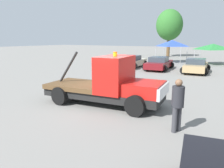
{
  "coord_description": "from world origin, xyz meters",
  "views": [
    {
      "loc": [
        5.8,
        -8.48,
        3.12
      ],
      "look_at": [
        0.5,
        0.0,
        1.05
      ],
      "focal_mm": 35.0,
      "sensor_mm": 36.0,
      "label": 1
    }
  ],
  "objects_px": {
    "parked_car_maroon": "(159,63)",
    "canopy_tent_green": "(213,47)",
    "traffic_cone": "(158,90)",
    "tow_truck": "(110,85)",
    "parked_car_tan": "(196,66)",
    "tree_left": "(169,25)",
    "parked_car_cream": "(132,62)",
    "canopy_tent_blue": "(172,43)",
    "person_near_truck": "(178,102)"
  },
  "relations": [
    {
      "from": "parked_car_maroon",
      "to": "canopy_tent_green",
      "type": "height_order",
      "value": "canopy_tent_green"
    },
    {
      "from": "parked_car_maroon",
      "to": "traffic_cone",
      "type": "xyz_separation_m",
      "value": [
        3.62,
        -10.01,
        -0.4
      ]
    },
    {
      "from": "tow_truck",
      "to": "parked_car_tan",
      "type": "relative_size",
      "value": 1.28
    },
    {
      "from": "parked_car_maroon",
      "to": "traffic_cone",
      "type": "height_order",
      "value": "parked_car_maroon"
    },
    {
      "from": "tree_left",
      "to": "traffic_cone",
      "type": "xyz_separation_m",
      "value": [
        8.17,
        -26.98,
        -5.23
      ]
    },
    {
      "from": "parked_car_cream",
      "to": "canopy_tent_blue",
      "type": "xyz_separation_m",
      "value": [
        2.14,
        7.63,
        1.9
      ]
    },
    {
      "from": "canopy_tent_blue",
      "to": "canopy_tent_green",
      "type": "relative_size",
      "value": 0.94
    },
    {
      "from": "parked_car_maroon",
      "to": "canopy_tent_green",
      "type": "distance_m",
      "value": 8.99
    },
    {
      "from": "tow_truck",
      "to": "parked_car_cream",
      "type": "distance_m",
      "value": 14.4
    },
    {
      "from": "parked_car_cream",
      "to": "tree_left",
      "type": "xyz_separation_m",
      "value": [
        -1.3,
        16.81,
        4.83
      ]
    },
    {
      "from": "tow_truck",
      "to": "parked_car_cream",
      "type": "bearing_deg",
      "value": 105.97
    },
    {
      "from": "parked_car_tan",
      "to": "tree_left",
      "type": "relative_size",
      "value": 0.57
    },
    {
      "from": "person_near_truck",
      "to": "tree_left",
      "type": "bearing_deg",
      "value": -49.62
    },
    {
      "from": "parked_car_maroon",
      "to": "canopy_tent_green",
      "type": "bearing_deg",
      "value": -32.72
    },
    {
      "from": "person_near_truck",
      "to": "tree_left",
      "type": "distance_m",
      "value": 33.48
    },
    {
      "from": "tow_truck",
      "to": "person_near_truck",
      "type": "distance_m",
      "value": 3.85
    },
    {
      "from": "canopy_tent_blue",
      "to": "traffic_cone",
      "type": "xyz_separation_m",
      "value": [
        4.73,
        -17.8,
        -2.3
      ]
    },
    {
      "from": "canopy_tent_blue",
      "to": "canopy_tent_green",
      "type": "bearing_deg",
      "value": 1.68
    },
    {
      "from": "parked_car_cream",
      "to": "parked_car_maroon",
      "type": "bearing_deg",
      "value": -97.98
    },
    {
      "from": "person_near_truck",
      "to": "traffic_cone",
      "type": "relative_size",
      "value": 3.34
    },
    {
      "from": "canopy_tent_blue",
      "to": "parked_car_maroon",
      "type": "bearing_deg",
      "value": -81.94
    },
    {
      "from": "person_near_truck",
      "to": "parked_car_maroon",
      "type": "bearing_deg",
      "value": -45.78
    },
    {
      "from": "parked_car_tan",
      "to": "canopy_tent_blue",
      "type": "xyz_separation_m",
      "value": [
        -4.78,
        7.94,
        1.9
      ]
    },
    {
      "from": "parked_car_cream",
      "to": "parked_car_tan",
      "type": "relative_size",
      "value": 1.05
    },
    {
      "from": "parked_car_maroon",
      "to": "canopy_tent_green",
      "type": "relative_size",
      "value": 1.41
    },
    {
      "from": "parked_car_maroon",
      "to": "canopy_tent_blue",
      "type": "xyz_separation_m",
      "value": [
        -1.1,
        7.79,
        1.9
      ]
    },
    {
      "from": "canopy_tent_blue",
      "to": "traffic_cone",
      "type": "height_order",
      "value": "canopy_tent_blue"
    },
    {
      "from": "traffic_cone",
      "to": "parked_car_maroon",
      "type": "bearing_deg",
      "value": 109.89
    },
    {
      "from": "person_near_truck",
      "to": "canopy_tent_green",
      "type": "relative_size",
      "value": 0.51
    },
    {
      "from": "traffic_cone",
      "to": "parked_car_cream",
      "type": "bearing_deg",
      "value": 124.02
    },
    {
      "from": "parked_car_tan",
      "to": "tree_left",
      "type": "height_order",
      "value": "tree_left"
    },
    {
      "from": "canopy_tent_blue",
      "to": "canopy_tent_green",
      "type": "xyz_separation_m",
      "value": [
        5.04,
        0.15,
        -0.37
      ]
    },
    {
      "from": "parked_car_cream",
      "to": "parked_car_maroon",
      "type": "relative_size",
      "value": 0.97
    },
    {
      "from": "person_near_truck",
      "to": "canopy_tent_blue",
      "type": "xyz_separation_m",
      "value": [
        -7.04,
        22.3,
        1.49
      ]
    },
    {
      "from": "parked_car_tan",
      "to": "canopy_tent_blue",
      "type": "distance_m",
      "value": 9.46
    },
    {
      "from": "tow_truck",
      "to": "traffic_cone",
      "type": "xyz_separation_m",
      "value": [
        1.27,
        3.09,
        -0.73
      ]
    },
    {
      "from": "tow_truck",
      "to": "tree_left",
      "type": "relative_size",
      "value": 0.73
    },
    {
      "from": "parked_car_maroon",
      "to": "canopy_tent_blue",
      "type": "distance_m",
      "value": 8.09
    },
    {
      "from": "parked_car_tan",
      "to": "canopy_tent_blue",
      "type": "bearing_deg",
      "value": 25.26
    },
    {
      "from": "person_near_truck",
      "to": "tree_left",
      "type": "height_order",
      "value": "tree_left"
    },
    {
      "from": "parked_car_tan",
      "to": "person_near_truck",
      "type": "bearing_deg",
      "value": -176.84
    },
    {
      "from": "parked_car_cream",
      "to": "parked_car_tan",
      "type": "height_order",
      "value": "same"
    },
    {
      "from": "tow_truck",
      "to": "canopy_tent_blue",
      "type": "distance_m",
      "value": 21.24
    },
    {
      "from": "tree_left",
      "to": "tow_truck",
      "type": "bearing_deg",
      "value": -77.08
    },
    {
      "from": "tow_truck",
      "to": "traffic_cone",
      "type": "relative_size",
      "value": 10.9
    },
    {
      "from": "parked_car_maroon",
      "to": "parked_car_tan",
      "type": "xyz_separation_m",
      "value": [
        3.68,
        -0.15,
        -0.0
      ]
    },
    {
      "from": "parked_car_cream",
      "to": "parked_car_maroon",
      "type": "distance_m",
      "value": 3.25
    },
    {
      "from": "tow_truck",
      "to": "traffic_cone",
      "type": "bearing_deg",
      "value": 60.78
    },
    {
      "from": "tow_truck",
      "to": "person_near_truck",
      "type": "height_order",
      "value": "tow_truck"
    },
    {
      "from": "parked_car_maroon",
      "to": "canopy_tent_blue",
      "type": "bearing_deg",
      "value": 1.71
    }
  ]
}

